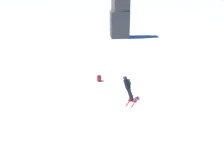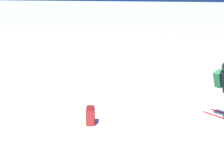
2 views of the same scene
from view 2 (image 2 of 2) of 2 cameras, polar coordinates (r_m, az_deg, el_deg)
name	(u,v)px [view 2 (image 2 of 2)]	position (r m, az deg, el deg)	size (l,w,h in m)	color
spare_backpack	(90,116)	(8.40, -3.96, -5.81)	(0.36, 0.32, 0.50)	#AD231E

